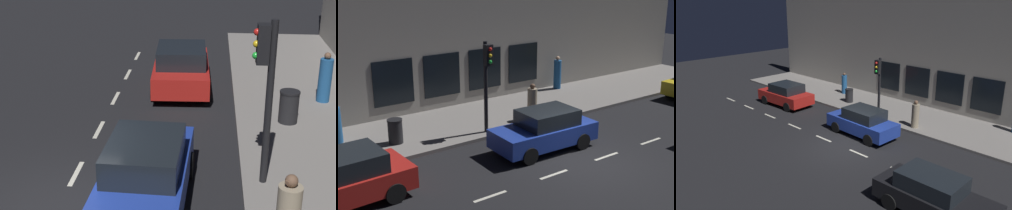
% 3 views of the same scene
% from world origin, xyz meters
% --- Properties ---
extents(ground_plane, '(60.00, 60.00, 0.00)m').
position_xyz_m(ground_plane, '(0.00, 0.00, 0.00)').
color(ground_plane, black).
extents(traffic_light, '(0.50, 0.32, 3.78)m').
position_xyz_m(traffic_light, '(4.37, 1.37, 2.66)').
color(traffic_light, black).
rests_on(traffic_light, sidewalk).
extents(parked_car_0, '(1.94, 4.12, 1.58)m').
position_xyz_m(parked_car_0, '(1.89, 0.42, 0.79)').
color(parked_car_0, '#1E389E').
rests_on(parked_car_0, ground).
extents(parked_car_1, '(2.12, 4.10, 1.58)m').
position_xyz_m(parked_car_1, '(2.17, 7.94, 0.79)').
color(parked_car_1, red).
rests_on(parked_car_1, ground).
extents(pedestrian_2, '(0.43, 0.43, 1.64)m').
position_xyz_m(pedestrian_2, '(6.87, 6.75, 0.89)').
color(pedestrian_2, '#1E5189').
rests_on(pedestrian_2, sidewalk).
extents(trash_bin, '(0.59, 0.59, 0.96)m').
position_xyz_m(trash_bin, '(5.50, 4.92, 0.63)').
color(trash_bin, black).
rests_on(trash_bin, sidewalk).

